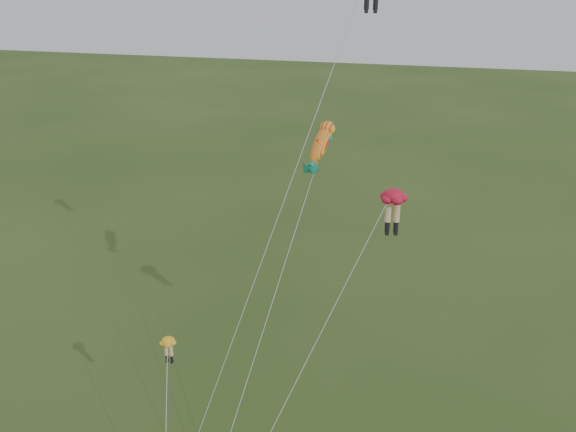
# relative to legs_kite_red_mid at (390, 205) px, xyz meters

# --- Properties ---
(legs_kite_red_mid) EXTENTS (7.12, 8.60, 14.80)m
(legs_kite_red_mid) POSITION_rel_legs_kite_red_mid_xyz_m (0.00, 0.00, 0.00)
(legs_kite_red_mid) COLOR red
(legs_kite_red_mid) RESTS_ON ground
(legs_kite_yellow) EXTENTS (2.22, 5.70, 7.46)m
(legs_kite_yellow) POSITION_rel_legs_kite_red_mid_xyz_m (-10.08, -4.36, -7.32)
(legs_kite_yellow) COLOR yellow
(legs_kite_yellow) RESTS_ON ground
(fish_kite) EXTENTS (4.10, 11.40, 17.13)m
(fish_kite) POSITION_rel_legs_kite_red_mid_xyz_m (-4.24, 3.66, 1.72)
(fish_kite) COLOR yellow
(fish_kite) RESTS_ON ground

